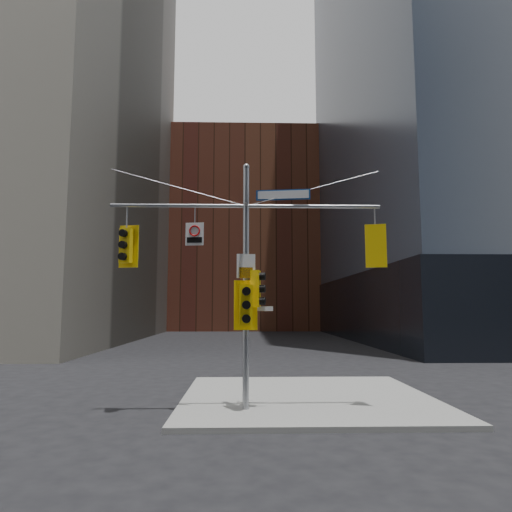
{
  "coord_description": "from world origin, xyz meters",
  "views": [
    {
      "loc": [
        -0.05,
        -11.28,
        2.98
      ],
      "look_at": [
        0.29,
        2.0,
        4.51
      ],
      "focal_mm": 32.0,
      "sensor_mm": 36.0,
      "label": 1
    }
  ],
  "objects_px": {
    "traffic_light_pole_front": "(246,305)",
    "street_sign_blade": "(283,195)",
    "regulatory_sign_arm": "(195,233)",
    "traffic_light_west_arm": "(126,246)",
    "traffic_light_pole_side": "(257,289)",
    "signal_assembly": "(246,259)",
    "traffic_light_east_arm": "(376,246)"
  },
  "relations": [
    {
      "from": "traffic_light_pole_front",
      "to": "street_sign_blade",
      "type": "height_order",
      "value": "street_sign_blade"
    },
    {
      "from": "regulatory_sign_arm",
      "to": "traffic_light_west_arm",
      "type": "bearing_deg",
      "value": -173.24
    },
    {
      "from": "traffic_light_west_arm",
      "to": "traffic_light_pole_front",
      "type": "height_order",
      "value": "traffic_light_west_arm"
    },
    {
      "from": "traffic_light_pole_side",
      "to": "street_sign_blade",
      "type": "xyz_separation_m",
      "value": [
        0.78,
        0.0,
        2.81
      ]
    },
    {
      "from": "traffic_light_west_arm",
      "to": "traffic_light_pole_front",
      "type": "xyz_separation_m",
      "value": [
        3.51,
        -0.28,
        -1.73
      ]
    },
    {
      "from": "regulatory_sign_arm",
      "to": "signal_assembly",
      "type": "bearing_deg",
      "value": 8.49
    },
    {
      "from": "traffic_light_east_arm",
      "to": "traffic_light_pole_front",
      "type": "height_order",
      "value": "traffic_light_east_arm"
    },
    {
      "from": "traffic_light_pole_side",
      "to": "street_sign_blade",
      "type": "bearing_deg",
      "value": -78.0
    },
    {
      "from": "traffic_light_pole_front",
      "to": "traffic_light_east_arm",
      "type": "bearing_deg",
      "value": 1.62
    },
    {
      "from": "traffic_light_west_arm",
      "to": "traffic_light_east_arm",
      "type": "height_order",
      "value": "traffic_light_east_arm"
    },
    {
      "from": "signal_assembly",
      "to": "traffic_light_pole_side",
      "type": "distance_m",
      "value": 0.93
    },
    {
      "from": "traffic_light_west_arm",
      "to": "traffic_light_east_arm",
      "type": "relative_size",
      "value": 0.99
    },
    {
      "from": "traffic_light_pole_side",
      "to": "traffic_light_pole_front",
      "type": "xyz_separation_m",
      "value": [
        -0.32,
        -0.26,
        -0.47
      ]
    },
    {
      "from": "traffic_light_east_arm",
      "to": "traffic_light_pole_side",
      "type": "xyz_separation_m",
      "value": [
        -3.52,
        -0.0,
        -1.26
      ]
    },
    {
      "from": "traffic_light_pole_side",
      "to": "street_sign_blade",
      "type": "distance_m",
      "value": 2.91
    },
    {
      "from": "signal_assembly",
      "to": "regulatory_sign_arm",
      "type": "bearing_deg",
      "value": -179.23
    },
    {
      "from": "signal_assembly",
      "to": "regulatory_sign_arm",
      "type": "relative_size",
      "value": 11.85
    },
    {
      "from": "traffic_light_west_arm",
      "to": "street_sign_blade",
      "type": "distance_m",
      "value": 4.86
    },
    {
      "from": "traffic_light_east_arm",
      "to": "street_sign_blade",
      "type": "relative_size",
      "value": 0.79
    },
    {
      "from": "traffic_light_west_arm",
      "to": "signal_assembly",
      "type": "bearing_deg",
      "value": 13.14
    },
    {
      "from": "traffic_light_pole_front",
      "to": "regulatory_sign_arm",
      "type": "bearing_deg",
      "value": 168.42
    },
    {
      "from": "traffic_light_pole_side",
      "to": "regulatory_sign_arm",
      "type": "bearing_deg",
      "value": 102.21
    },
    {
      "from": "signal_assembly",
      "to": "traffic_light_pole_front",
      "type": "distance_m",
      "value": 1.37
    },
    {
      "from": "signal_assembly",
      "to": "regulatory_sign_arm",
      "type": "distance_m",
      "value": 1.69
    },
    {
      "from": "signal_assembly",
      "to": "traffic_light_east_arm",
      "type": "bearing_deg",
      "value": 0.02
    },
    {
      "from": "street_sign_blade",
      "to": "traffic_light_pole_side",
      "type": "bearing_deg",
      "value": -171.77
    },
    {
      "from": "street_sign_blade",
      "to": "regulatory_sign_arm",
      "type": "height_order",
      "value": "street_sign_blade"
    },
    {
      "from": "signal_assembly",
      "to": "street_sign_blade",
      "type": "bearing_deg",
      "value": 0.15
    },
    {
      "from": "traffic_light_east_arm",
      "to": "street_sign_blade",
      "type": "height_order",
      "value": "street_sign_blade"
    },
    {
      "from": "signal_assembly",
      "to": "traffic_light_pole_side",
      "type": "relative_size",
      "value": 7.45
    },
    {
      "from": "traffic_light_pole_side",
      "to": "traffic_light_pole_front",
      "type": "height_order",
      "value": "traffic_light_pole_side"
    },
    {
      "from": "traffic_light_east_arm",
      "to": "traffic_light_west_arm",
      "type": "bearing_deg",
      "value": 14.2
    }
  ]
}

